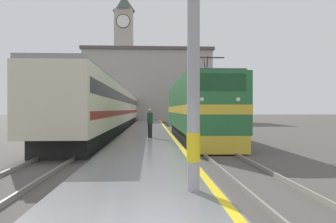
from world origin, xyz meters
TOP-DOWN VIEW (x-y plane):
  - ground_plane at (0.00, 30.00)m, footprint 200.00×200.00m
  - platform at (0.00, 25.00)m, footprint 3.53×140.00m
  - rail_track_near at (3.29, 25.00)m, footprint 2.83×140.00m
  - rail_track_far at (-3.53, 25.00)m, footprint 2.83×140.00m
  - locomotive_train at (3.29, 17.38)m, footprint 2.92×14.92m
  - passenger_train at (-3.53, 34.27)m, footprint 2.92×52.31m
  - person_on_platform at (0.22, 15.44)m, footprint 0.34×0.34m
  - clock_tower at (-5.58, 67.17)m, footprint 4.82×4.82m
  - station_building at (-0.24, 54.42)m, footprint 22.14×10.04m

SIDE VIEW (x-z plane):
  - ground_plane at x=0.00m, z-range 0.00..0.00m
  - rail_track_near at x=3.29m, z-range -0.05..0.11m
  - rail_track_far at x=-3.53m, z-range -0.05..0.11m
  - platform at x=0.00m, z-range 0.00..0.38m
  - person_on_platform at x=0.22m, z-range 0.42..2.13m
  - locomotive_train at x=3.29m, z-range -0.44..4.50m
  - passenger_train at x=-3.53m, z-range 0.15..4.29m
  - station_building at x=-0.24m, z-range 0.02..12.49m
  - clock_tower at x=-5.58m, z-range 0.81..27.68m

